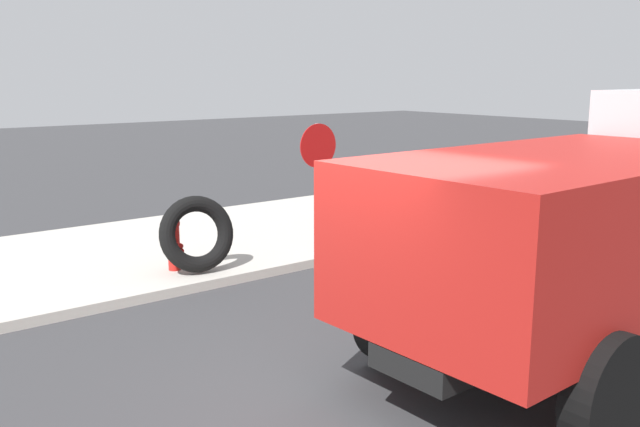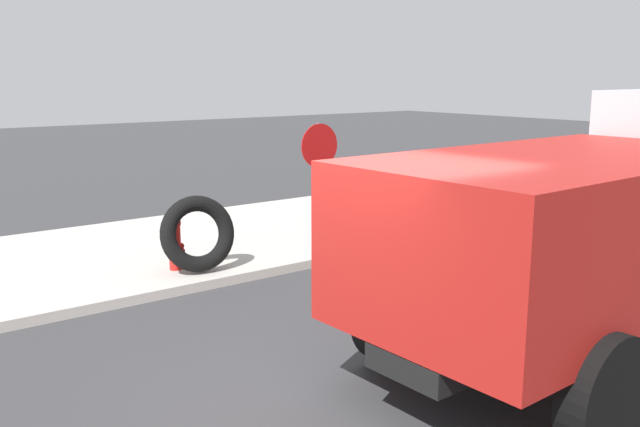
{
  "view_description": "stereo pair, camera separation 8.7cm",
  "coord_description": "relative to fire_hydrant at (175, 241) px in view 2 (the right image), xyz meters",
  "views": [
    {
      "loc": [
        -4.38,
        -4.93,
        3.22
      ],
      "look_at": [
        1.34,
        2.43,
        1.33
      ],
      "focal_mm": 38.56,
      "sensor_mm": 36.0,
      "label": 1
    },
    {
      "loc": [
        -4.31,
        -4.99,
        3.22
      ],
      "look_at": [
        1.34,
        2.43,
        1.33
      ],
      "focal_mm": 38.56,
      "sensor_mm": 36.0,
      "label": 2
    }
  ],
  "objects": [
    {
      "name": "ground_plane",
      "position": [
        -0.28,
        -4.85,
        -0.62
      ],
      "size": [
        80.0,
        80.0,
        0.0
      ],
      "primitive_type": "plane",
      "color": "#38383A"
    },
    {
      "name": "dump_truck_red",
      "position": [
        3.07,
        -5.68,
        1.0
      ],
      "size": [
        7.07,
        2.96,
        3.0
      ],
      "color": "red",
      "rests_on": "ground"
    },
    {
      "name": "loose_tire",
      "position": [
        0.23,
        -0.34,
        0.15
      ],
      "size": [
        1.26,
        0.66,
        1.23
      ],
      "primitive_type": "torus",
      "rotation": [
        1.35,
        0.0,
        -0.14
      ],
      "color": "black",
      "rests_on": "sidewalk_curb"
    },
    {
      "name": "stop_sign",
      "position": [
        2.53,
        -0.47,
        1.1
      ],
      "size": [
        0.76,
        0.08,
        2.25
      ],
      "color": "gray",
      "rests_on": "sidewalk_curb"
    },
    {
      "name": "sidewalk_curb",
      "position": [
        -0.28,
        1.65,
        -0.54
      ],
      "size": [
        36.0,
        5.0,
        0.15
      ],
      "primitive_type": "cube",
      "color": "#BCB7AD",
      "rests_on": "ground"
    },
    {
      "name": "fire_hydrant",
      "position": [
        0.0,
        0.0,
        0.0
      ],
      "size": [
        0.22,
        0.51,
        0.87
      ],
      "color": "red",
      "rests_on": "sidewalk_curb"
    }
  ]
}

